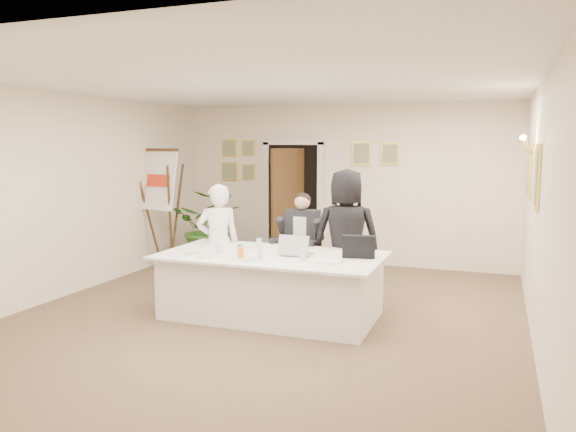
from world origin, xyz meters
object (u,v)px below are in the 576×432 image
Objects in this scene: potted_palm at (211,227)px; steel_jug at (240,250)px; standing_woman at (346,237)px; paper_stack at (329,262)px; conference_table at (271,285)px; standing_man at (218,243)px; flip_chart at (165,215)px; seated_man at (301,243)px; laptop_bag at (359,247)px; oj_glass at (241,253)px; laptop at (297,243)px.

potted_palm reaches higher than steel_jug.
paper_stack is at bearing 82.51° from standing_woman.
conference_table is 1.50× the size of standing_woman.
standing_man is 2.33m from potted_palm.
standing_woman is at bearing -16.64° from flip_chart.
seated_man is (0.01, 1.10, 0.33)m from conference_table.
flip_chart reaches higher than laptop_bag.
laptop_bag is at bearing 135.90° from standing_man.
seated_man is 1.28m from steel_jug.
paper_stack is 1.05m from oj_glass.
laptop is (1.26, -0.37, 0.13)m from standing_man.
potted_palm is (-2.86, 1.60, -0.23)m from standing_woman.
potted_palm is (-1.19, 2.00, -0.12)m from standing_man.
laptop is 0.69m from oj_glass.
standing_woman is (0.71, -0.26, 0.17)m from seated_man.
laptop is at bearing -68.72° from seated_man.
standing_man is at bearing 160.41° from laptop_bag.
seated_man is 5.26× the size of paper_stack.
flip_chart is at bearing -74.81° from standing_man.
seated_man is 11.18× the size of oj_glass.
oj_glass is at bearing -143.83° from laptop.
conference_table is 1.18m from laptop_bag.
potted_palm is 3.42m from laptop.
oj_glass is (2.46, -2.21, -0.08)m from flip_chart.
potted_palm is 10.22× the size of oj_glass.
standing_man is at bearing -59.18° from potted_palm.
flip_chart is at bearing 145.47° from conference_table.
standing_woman is at bearing 104.23° from laptop_bag.
steel_jug is at bearing -160.68° from conference_table.
conference_table is 7.03× the size of laptop.
seated_man is 2.53m from potted_palm.
laptop_bag is 0.47m from paper_stack.
standing_man reaches higher than conference_table.
potted_palm is 3.12m from steel_jug.
conference_table is 3.25m from potted_palm.
paper_stack is (0.80, -0.25, 0.40)m from conference_table.
flip_chart is 1.50× the size of potted_palm.
standing_man is 1.72m from standing_woman.
laptop_bag is (3.74, -1.72, -0.01)m from flip_chart.
potted_palm reaches higher than laptop_bag.
laptop is at bearing 37.19° from oj_glass.
laptop reaches higher than paper_stack.
steel_jug is at bearing -165.47° from laptop.
laptop is 0.70m from steel_jug.
standing_man is at bearing 162.49° from laptop.
steel_jug is (-0.67, -0.19, -0.08)m from laptop.
conference_table is at bearing 56.19° from oj_glass.
laptop reaches higher than oj_glass.
flip_chart is 1.12× the size of standing_woman.
seated_man reaches higher than paper_stack.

